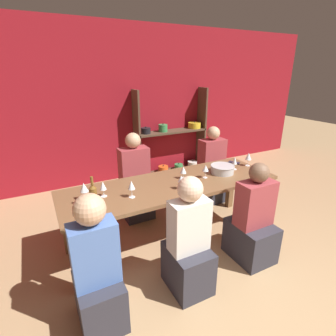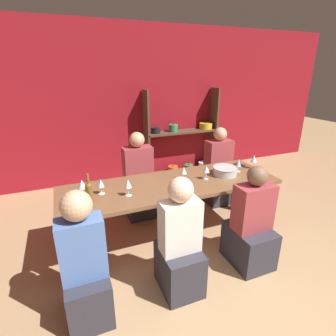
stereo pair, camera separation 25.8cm
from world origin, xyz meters
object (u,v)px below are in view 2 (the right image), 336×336
object	(u,v)px
wine_glass_white_c	(254,159)
person_far_b	(139,185)
person_near_a	(85,272)
person_near_c	(180,250)
wine_glass_red_a	(101,184)
wine_glass_white_d	(206,170)
mixing_bowl	(225,171)
wine_glass_red_c	(184,171)
cell_phone	(239,165)
wine_glass_empty_a	(79,200)
person_far_a	(217,175)
shelf_unit	(183,143)
person_near_b	(251,229)
dining_table	(171,190)
wine_bottle_green	(89,193)
wine_glass_red_b	(128,184)
wine_glass_white_a	(179,180)
wine_glass_empty_b	(82,184)
wine_glass_white_b	(239,163)

from	to	relation	value
wine_glass_white_c	person_far_b	distance (m)	1.58
person_near_a	person_near_c	bearing A→B (deg)	-0.42
wine_glass_red_a	wine_glass_white_d	world-z (taller)	wine_glass_red_a
mixing_bowl	wine_glass_red_c	xyz separation A→B (m)	(-0.52, 0.07, 0.05)
wine_glass_white_d	cell_phone	xyz separation A→B (m)	(0.66, 0.26, -0.11)
mixing_bowl	wine_glass_empty_a	size ratio (longest dim) A/B	1.80
person_far_b	wine_glass_white_c	bearing A→B (deg)	152.53
person_far_a	person_far_b	world-z (taller)	person_far_b
shelf_unit	person_near_b	distance (m)	2.72
dining_table	cell_phone	distance (m)	1.11
shelf_unit	person_far_a	size ratio (longest dim) A/B	1.40
mixing_bowl	person_near_b	bearing A→B (deg)	-98.49
wine_bottle_green	wine_glass_white_d	size ratio (longest dim) A/B	1.93
wine_glass_red_b	wine_glass_red_c	size ratio (longest dim) A/B	1.18
wine_glass_red_a	person_near_b	bearing A→B (deg)	-27.21
wine_glass_red_a	wine_bottle_green	bearing A→B (deg)	-125.68
person_near_b	shelf_unit	bearing A→B (deg)	79.61
wine_glass_empty_a	person_near_c	size ratio (longest dim) A/B	0.15
person_near_c	mixing_bowl	bearing A→B (deg)	37.99
person_near_a	dining_table	bearing A→B (deg)	34.97
wine_glass_white_a	wine_glass_white_d	world-z (taller)	wine_glass_white_d
person_near_b	wine_glass_white_c	bearing A→B (deg)	51.85
wine_glass_empty_b	person_near_c	distance (m)	1.14
wine_glass_white_d	wine_glass_empty_b	world-z (taller)	wine_glass_empty_b
wine_glass_white_c	wine_glass_red_c	xyz separation A→B (m)	(-0.99, 0.02, -0.02)
person_near_b	wine_glass_red_b	bearing A→B (deg)	153.65
wine_glass_empty_a	person_far_a	world-z (taller)	person_far_a
person_far_b	person_near_c	world-z (taller)	person_far_b
person_far_b	person_near_c	distance (m)	1.48
dining_table	mixing_bowl	xyz separation A→B (m)	(0.70, -0.01, 0.14)
mixing_bowl	wine_glass_white_b	distance (m)	0.22
wine_glass_empty_b	wine_glass_red_a	bearing A→B (deg)	-2.55
shelf_unit	person_near_c	xyz separation A→B (m)	(-1.32, -2.72, -0.17)
wine_glass_red_c	wine_glass_white_a	bearing A→B (deg)	-125.91
wine_glass_white_a	wine_glass_white_c	xyz separation A→B (m)	(1.16, 0.22, 0.01)
person_near_c	shelf_unit	bearing A→B (deg)	64.14
person_near_b	person_near_c	size ratio (longest dim) A/B	0.97
wine_glass_red_b	person_near_a	bearing A→B (deg)	-130.44
wine_glass_red_b	wine_glass_white_c	size ratio (longest dim) A/B	1.01
wine_glass_empty_a	person_far_a	size ratio (longest dim) A/B	0.14
wine_glass_white_c	person_far_a	xyz separation A→B (m)	(-0.11, 0.64, -0.44)
mixing_bowl	cell_phone	size ratio (longest dim) A/B	1.80
wine_glass_empty_a	cell_phone	xyz separation A→B (m)	(2.10, 0.50, -0.12)
dining_table	wine_glass_white_b	size ratio (longest dim) A/B	14.61
wine_glass_empty_b	wine_glass_white_a	bearing A→B (deg)	-12.67
dining_table	wine_glass_white_b	bearing A→B (deg)	1.32
person_near_b	person_near_c	bearing A→B (deg)	-176.28
mixing_bowl	wine_glass_red_c	bearing A→B (deg)	172.84
wine_glass_empty_b	person_near_b	xyz separation A→B (m)	(1.55, -0.71, -0.47)
person_near_a	person_far_b	size ratio (longest dim) A/B	0.97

